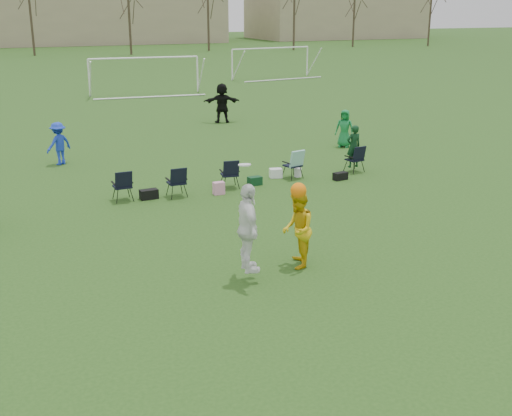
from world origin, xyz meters
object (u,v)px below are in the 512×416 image
fielder_green_far (345,128)px  fielder_black (222,103)px  fielder_blue (59,144)px  goal_mid (144,65)px  goal_right (271,54)px  center_contest (274,228)px

fielder_green_far → fielder_black: 8.10m
fielder_blue → goal_mid: goal_mid is taller
fielder_blue → goal_mid: 20.21m
goal_mid → goal_right: same height
fielder_blue → center_contest: (3.17, -12.55, 0.27)m
fielder_black → fielder_green_far: bearing=123.4°
fielder_blue → goal_mid: size_ratio=0.22×
fielder_green_far → goal_mid: bearing=143.8°
fielder_blue → fielder_black: fielder_black is taller
fielder_blue → center_contest: size_ratio=0.61×
fielder_green_far → goal_mid: 20.43m
fielder_black → goal_right: size_ratio=0.27×
fielder_green_far → center_contest: bearing=-83.5°
fielder_black → goal_mid: (-1.02, 12.43, 0.92)m
center_contest → fielder_green_far: bearing=53.3°
fielder_black → goal_right: 21.48m
fielder_black → center_contest: 19.57m
fielder_green_far → goal_right: bearing=115.7°
goal_mid → fielder_blue: bearing=-108.6°
fielder_green_far → goal_mid: goal_mid is taller
fielder_black → center_contest: center_contest is taller
center_contest → goal_mid: 31.53m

